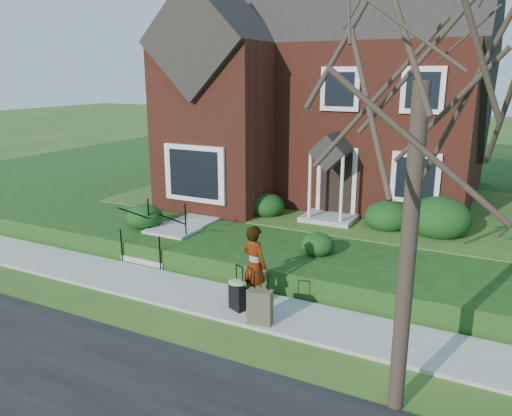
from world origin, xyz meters
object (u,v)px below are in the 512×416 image
Objects in this scene: suitcase_olive at (260,307)px; tree_verge at (425,43)px; woman at (254,265)px; front_steps at (163,240)px; suitcase_black at (237,293)px.

suitcase_olive is 0.14× the size of tree_verge.
tree_verge reaches higher than woman.
front_steps is 4.16m from suitcase_black.
suitcase_olive is at bearing -1.48° from suitcase_black.
tree_verge is (3.04, -1.32, 4.98)m from suitcase_olive.
front_steps is 9.61m from tree_verge.
suitcase_olive is (4.30, -2.44, -0.03)m from front_steps.
suitcase_black is 6.43m from tree_verge.
front_steps is at bearing 172.80° from suitcase_black.
tree_verge is at bearing 166.86° from woman.
front_steps is 1.87× the size of suitcase_olive.
woman is at bearing -23.63° from front_steps.
tree_verge reaches higher than suitcase_black.
front_steps is at bearing 152.87° from tree_verge.
woman is 0.71m from suitcase_black.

